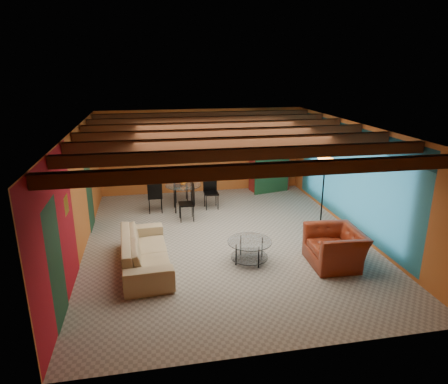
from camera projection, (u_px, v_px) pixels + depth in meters
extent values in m
cube|color=gray|center=(226.00, 240.00, 9.56)|extent=(6.50, 8.00, 0.01)
cube|color=silver|center=(226.00, 128.00, 8.74)|extent=(6.50, 8.00, 0.01)
cube|color=#B46029|center=(202.00, 151.00, 12.89)|extent=(6.50, 0.02, 2.70)
cube|color=maroon|center=(78.00, 195.00, 8.56)|extent=(0.02, 8.00, 2.70)
cube|color=teal|center=(356.00, 179.00, 9.73)|extent=(0.02, 8.00, 2.70)
imported|color=tan|center=(145.00, 251.00, 8.19)|extent=(1.07, 2.44, 0.70)
imported|color=maroon|center=(335.00, 247.00, 8.30)|extent=(1.07, 1.21, 0.76)
cube|color=maroon|center=(270.00, 159.00, 13.09)|extent=(1.31, 0.85, 2.11)
cube|color=black|center=(174.00, 143.00, 12.60)|extent=(1.05, 0.03, 0.65)
imported|color=#26661E|center=(271.00, 119.00, 12.69)|extent=(0.54, 0.50, 0.51)
imported|color=orange|center=(183.00, 172.00, 11.22)|extent=(0.18, 0.18, 0.17)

